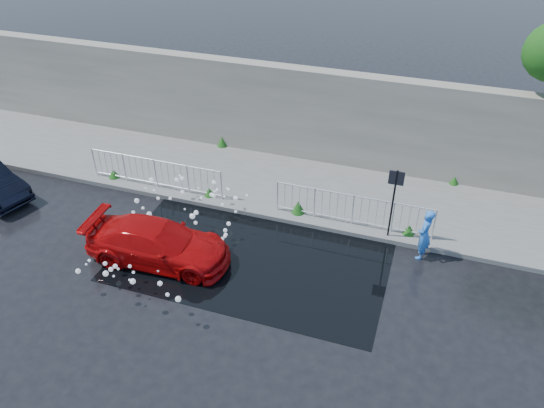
{
  "coord_description": "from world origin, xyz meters",
  "views": [
    {
      "loc": [
        4.94,
        -10.44,
        10.3
      ],
      "look_at": [
        0.62,
        2.41,
        1.0
      ],
      "focal_mm": 35.0,
      "sensor_mm": 36.0,
      "label": 1
    }
  ],
  "objects": [
    {
      "name": "sign_post",
      "position": [
        4.2,
        3.1,
        1.72
      ],
      "size": [
        0.45,
        0.06,
        2.5
      ],
      "color": "black",
      "rests_on": "ground"
    },
    {
      "name": "railing_right",
      "position": [
        3.0,
        3.35,
        0.74
      ],
      "size": [
        5.05,
        0.05,
        1.1
      ],
      "color": "silver",
      "rests_on": "pavement"
    },
    {
      "name": "railing_left",
      "position": [
        -4.0,
        3.35,
        0.74
      ],
      "size": [
        5.05,
        0.05,
        1.1
      ],
      "color": "silver",
      "rests_on": "pavement"
    },
    {
      "name": "water_spray",
      "position": [
        -1.98,
        0.88,
        0.69
      ],
      "size": [
        3.69,
        5.39,
        1.06
      ],
      "color": "white",
      "rests_on": "ground"
    },
    {
      "name": "weeds",
      "position": [
        -0.17,
        4.51,
        0.33
      ],
      "size": [
        12.17,
        3.93,
        0.45
      ],
      "color": "#114312",
      "rests_on": "pavement"
    },
    {
      "name": "pavement",
      "position": [
        0.0,
        5.0,
        0.07
      ],
      "size": [
        30.0,
        4.0,
        0.15
      ],
      "primitive_type": "cube",
      "color": "#5B5B57",
      "rests_on": "ground"
    },
    {
      "name": "curb",
      "position": [
        0.0,
        3.0,
        0.08
      ],
      "size": [
        30.0,
        0.25,
        0.16
      ],
      "primitive_type": "cube",
      "color": "#5B5B57",
      "rests_on": "ground"
    },
    {
      "name": "red_car",
      "position": [
        -2.06,
        -0.03,
        0.62
      ],
      "size": [
        4.36,
        1.98,
        1.24
      ],
      "primitive_type": "imported",
      "rotation": [
        0.0,
        0.0,
        1.63
      ],
      "color": "#AB0607",
      "rests_on": "ground"
    },
    {
      "name": "retaining_wall",
      "position": [
        0.0,
        7.2,
        1.9
      ],
      "size": [
        30.0,
        0.6,
        3.5
      ],
      "primitive_type": "cube",
      "color": "slate",
      "rests_on": "pavement"
    },
    {
      "name": "ground",
      "position": [
        0.0,
        0.0,
        0.0
      ],
      "size": [
        90.0,
        90.0,
        0.0
      ],
      "primitive_type": "plane",
      "color": "black",
      "rests_on": "ground"
    },
    {
      "name": "person",
      "position": [
        5.27,
        2.58,
        0.82
      ],
      "size": [
        0.49,
        0.66,
        1.65
      ],
      "primitive_type": "imported",
      "rotation": [
        0.0,
        0.0,
        -1.75
      ],
      "color": "blue",
      "rests_on": "ground"
    },
    {
      "name": "puddle",
      "position": [
        0.5,
        1.0,
        0.01
      ],
      "size": [
        8.0,
        5.0,
        0.01
      ],
      "primitive_type": "cube",
      "color": "black",
      "rests_on": "ground"
    }
  ]
}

